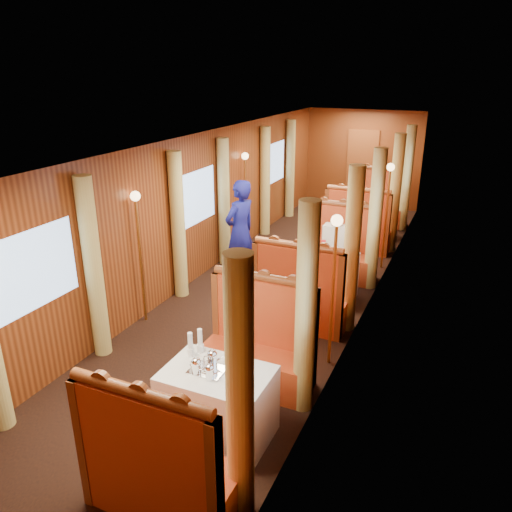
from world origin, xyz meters
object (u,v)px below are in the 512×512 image
Objects in this scene: banquette_mid_fwd at (300,300)px; tea_tray at (207,370)px; table_near at (218,404)px; table_mid at (321,277)px; banquette_near_aft at (259,350)px; rose_vase_mid at (324,244)px; banquette_mid_aft at (338,254)px; passenger at (335,242)px; fruit_plate at (243,385)px; table_far at (368,219)px; teapot_left at (197,368)px; banquette_near_fwd at (159,471)px; banquette_far_aft at (377,206)px; rose_vase_far at (370,195)px; banquette_far_fwd at (357,230)px; teapot_right at (210,374)px; steward at (240,231)px; teapot_back at (212,360)px.

tea_tray is (-0.10, -2.50, 0.33)m from banquette_mid_fwd.
table_mid is at bearing 90.00° from table_near.
banquette_near_aft is 2.55m from rose_vase_mid.
banquette_mid_aft reaches higher than passenger.
fruit_plate is (0.33, -3.61, 0.39)m from table_mid.
teapot_left is at bearing -91.32° from table_far.
banquette_near_fwd is 8.17× the size of teapot_left.
banquette_far_aft is at bearing 90.00° from table_near.
rose_vase_far is (0.01, 3.49, 0.55)m from table_mid.
banquette_mid_fwd is 4.51m from table_far.
banquette_far_fwd reaches higher than rose_vase_far.
banquette_near_fwd is 4.56m from rose_vase_mid.
banquette_near_aft is 1.00× the size of banquette_far_aft.
table_mid is 6.40× the size of teapot_left.
tea_tray is 0.94× the size of rose_vase_mid.
banquette_near_aft is 7.00m from banquette_far_aft.
rose_vase_far is (0.01, -1.02, 0.50)m from banquette_far_aft.
teapot_right is (0.16, -0.03, -0.00)m from teapot_left.
steward reaches higher than banquette_near_aft.
rose_vase_mid is at bearing 95.11° from fruit_plate.
banquette_near_aft is 7.98× the size of teapot_back.
banquette_far_aft reaches higher than teapot_left.
tea_tray is (-0.10, 1.00, 0.33)m from banquette_near_fwd.
teapot_back is 3.88m from steward.
banquette_far_aft is 3.94× the size of tea_tray.
fruit_plate is (0.42, -0.18, -0.05)m from teapot_back.
banquette_mid_aft is at bearing 90.00° from banquette_near_aft.
steward reaches higher than table_near.
banquette_near_fwd is 1.00× the size of banquette_far_aft.
banquette_mid_fwd is 6.69× the size of fruit_plate.
banquette_near_fwd is 8.02m from rose_vase_far.
table_near is 1.00× the size of table_mid.
table_near is 1.38× the size of passenger.
table_near is at bearing 10.48° from tea_tray.
table_mid is 3.63m from teapot_left.
teapot_right is at bearing 0.70° from teapot_left.
rose_vase_mid is at bearing -89.25° from passenger.
rose_vase_mid reaches higher than table_far.
teapot_right is at bearing -90.05° from banquette_mid_aft.
banquette_near_fwd is 3.72× the size of rose_vase_far.
rose_vase_far reaches higher than teapot_back.
banquette_mid_aft is at bearing 137.36° from steward.
banquette_far_fwd is 6.13m from teapot_right.
steward reaches higher than banquette_far_aft.
banquette_far_fwd reaches higher than teapot_back.
teapot_back is at bearing -90.62° from banquette_far_aft.
table_far is at bearing 90.00° from table_mid.
banquette_near_aft is at bearing -90.00° from table_mid.
banquette_far_fwd reaches higher than table_mid.
tea_tray is 0.11m from teapot_back.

